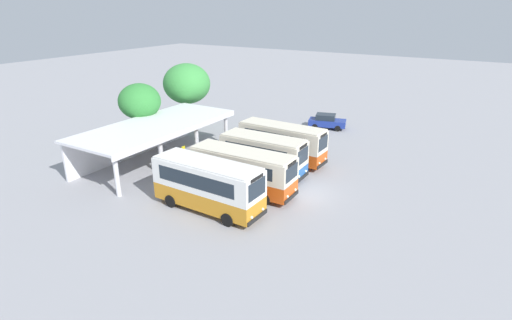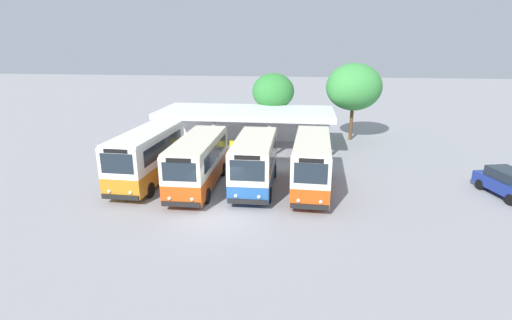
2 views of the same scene
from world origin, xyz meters
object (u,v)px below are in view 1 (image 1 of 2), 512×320
Objects in this scene: waiting_chair_end_by_column at (158,161)px; city_bus_second_in_row at (243,169)px; waiting_chair_middle_seat at (170,157)px; waiting_chair_far_end_seat at (184,150)px; city_bus_fourth_amber at (282,142)px; city_bus_nearest_orange at (208,184)px; city_bus_middle_cream at (263,154)px; waiting_chair_fifth_seat at (180,152)px; waiting_chair_second_from_end at (165,159)px; parked_car_flank at (327,121)px; waiting_chair_fourth_seat at (175,154)px.

city_bus_second_in_row is at bearing -92.75° from waiting_chair_end_by_column.
waiting_chair_far_end_seat is (2.03, 0.11, 0.00)m from waiting_chair_middle_seat.
city_bus_fourth_amber is 9.16× the size of waiting_chair_middle_seat.
city_bus_nearest_orange is 3.56m from city_bus_second_in_row.
city_bus_second_in_row is 3.55m from city_bus_middle_cream.
city_bus_middle_cream is 8.72m from waiting_chair_middle_seat.
city_bus_second_in_row is 9.35× the size of waiting_chair_far_end_seat.
waiting_chair_middle_seat is at bearing -177.70° from waiting_chair_fifth_seat.
waiting_chair_second_from_end is at bearing -9.95° from waiting_chair_end_by_column.
waiting_chair_end_by_column is 2.71m from waiting_chair_fifth_seat.
waiting_chair_fifth_seat is at bearing 2.30° from waiting_chair_middle_seat.
waiting_chair_far_end_seat is at bearing 152.10° from parked_car_flank.
city_bus_middle_cream is 8.87m from waiting_chair_second_from_end.
waiting_chair_fourth_seat is (0.68, -0.01, 0.00)m from waiting_chair_middle_seat.
city_bus_second_in_row is at bearing -97.19° from waiting_chair_second_from_end.
parked_car_flank is at bearing 2.86° from city_bus_second_in_row.
waiting_chair_end_by_column is 3.39m from waiting_chair_far_end_seat.
waiting_chair_fourth_seat is at bearing 154.43° from parked_car_flank.
city_bus_nearest_orange is 1.82× the size of parked_car_flank.
waiting_chair_second_from_end is at bearing -178.16° from waiting_chair_fifth_seat.
waiting_chair_far_end_seat is at bearing -0.02° from waiting_chair_end_by_column.
city_bus_nearest_orange reaches higher than waiting_chair_fifth_seat.
waiting_chair_far_end_seat is (-3.25, 8.39, -1.30)m from city_bus_fourth_amber.
waiting_chair_fourth_seat is at bearing 74.29° from city_bus_second_in_row.
city_bus_second_in_row is 1.85× the size of parked_car_flank.
waiting_chair_end_by_column is at bearing 176.74° from waiting_chair_fourth_seat.
waiting_chair_second_from_end is at bearing 60.76° from city_bus_nearest_orange.
city_bus_middle_cream is 0.89× the size of city_bus_fourth_amber.
parked_car_flank is 5.06× the size of waiting_chair_far_end_seat.
waiting_chair_second_from_end and waiting_chair_fifth_seat have the same top height.
waiting_chair_far_end_seat is at bearing 66.70° from city_bus_second_in_row.
waiting_chair_middle_seat is 1.00× the size of waiting_chair_fourth_seat.
city_bus_middle_cream reaches higher than city_bus_second_in_row.
waiting_chair_fifth_seat is 0.68m from waiting_chair_far_end_seat.
city_bus_nearest_orange is 10.32m from waiting_chair_fourth_seat.
city_bus_fourth_amber is (3.53, 0.16, 0.02)m from city_bus_middle_cream.
city_bus_middle_cream is 3.54m from city_bus_fourth_amber.
parked_car_flank reaches higher than waiting_chair_far_end_seat.
waiting_chair_fourth_seat is (2.03, -0.12, 0.00)m from waiting_chair_end_by_column.
waiting_chair_end_by_column is (-18.33, 7.92, -0.30)m from parked_car_flank.
waiting_chair_fifth_seat is at bearing -175.59° from waiting_chair_far_end_seat.
parked_car_flank is at bearing 2.33° from city_bus_fourth_amber.
waiting_chair_second_from_end is at bearing 125.78° from city_bus_fourth_amber.
city_bus_middle_cream is at bearing -73.93° from waiting_chair_second_from_end.
waiting_chair_end_by_column is 1.00× the size of waiting_chair_fourth_seat.
waiting_chair_middle_seat is 1.00× the size of waiting_chair_far_end_seat.
city_bus_second_in_row is at bearing -101.50° from waiting_chair_middle_seat.
city_bus_fourth_amber is 9.16× the size of waiting_chair_end_by_column.
city_bus_fourth_amber is 9.09m from waiting_chair_far_end_seat.
city_bus_nearest_orange is 9.39m from waiting_chair_end_by_column.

